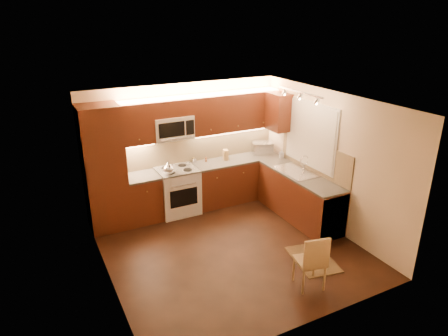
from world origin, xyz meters
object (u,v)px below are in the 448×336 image
sink (296,168)px  knife_block (226,155)px  kettle (168,168)px  toaster_oven (262,148)px  stove (178,191)px  microwave (172,127)px  dining_chair (310,260)px  soap_bottle (282,154)px

sink → knife_block: knife_block is taller
kettle → toaster_oven: size_ratio=0.59×
sink → knife_block: (-0.88, 1.23, 0.03)m
stove → knife_block: size_ratio=4.45×
microwave → knife_block: bearing=-1.5°
sink → dining_chair: bearing=-120.9°
stove → microwave: 1.27m
stove → kettle: size_ratio=3.73×
toaster_oven → soap_bottle: toaster_oven is taller
stove → microwave: microwave is taller
microwave → sink: microwave is taller
dining_chair → microwave: bearing=117.3°
microwave → dining_chair: (0.85, -3.19, -1.29)m
microwave → sink: 2.48m
stove → microwave: size_ratio=1.21×
knife_block → toaster_oven: bearing=14.2°
sink → soap_bottle: size_ratio=4.77×
sink → soap_bottle: (0.21, 0.79, 0.02)m
toaster_oven → dining_chair: bearing=-89.6°
soap_bottle → dining_chair: bearing=-101.5°
sink → toaster_oven: bearing=90.0°
microwave → knife_block: microwave is taller
stove → sink: sink is taller
sink → kettle: kettle is taller
stove → toaster_oven: bearing=2.4°
knife_block → kettle: bearing=-152.8°
soap_bottle → stove: bearing=-173.5°
knife_block → soap_bottle: size_ratio=1.15×
microwave → toaster_oven: microwave is taller
stove → soap_bottle: soap_bottle is taller
soap_bottle → dining_chair: 3.09m
microwave → toaster_oven: 2.12m
stove → microwave: bearing=90.0°
toaster_oven → kettle: bearing=-152.9°
sink → soap_bottle: soap_bottle is taller
toaster_oven → dining_chair: toaster_oven is taller
stove → knife_block: bearing=5.4°
knife_block → sink: bearing=-38.9°
sink → dining_chair: size_ratio=0.99×
stove → toaster_oven: toaster_oven is taller
stove → soap_bottle: bearing=-8.6°
sink → microwave: bearing=147.8°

